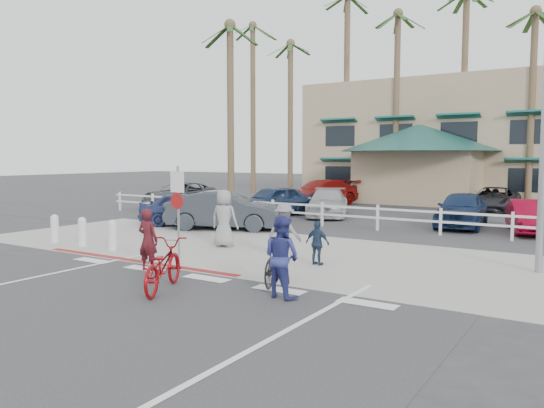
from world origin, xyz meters
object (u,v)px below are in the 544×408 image
Objects in this scene: sign_post at (178,207)px; bike_red at (163,266)px; car_white_sedan at (225,210)px; bike_black at (276,261)px; car_red_compact at (190,209)px.

sign_post is 3.80m from bike_red.
car_white_sedan is at bearing 114.69° from sign_post.
sign_post is at bearing -177.81° from car_white_sedan.
sign_post is 5.99m from car_white_sedan.
bike_black is 9.17m from car_white_sedan.
bike_black is (1.72, 1.82, -0.01)m from bike_red.
sign_post reaches higher than car_white_sedan.
car_white_sedan reaches higher than bike_red.
bike_red is 9.58m from car_white_sedan.
bike_red is at bearing -53.06° from sign_post.
car_red_compact is at bearing -54.25° from bike_black.
sign_post is at bearing -31.59° from bike_black.
bike_black is at bearing -157.45° from bike_red.
sign_post is 7.22m from car_red_compact.
bike_black is 0.43× the size of car_red_compact.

